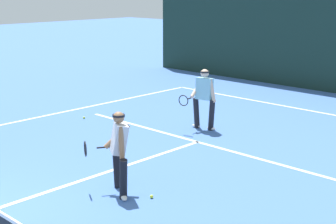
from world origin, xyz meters
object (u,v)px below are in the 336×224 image
Objects in this scene: player_far at (204,96)px; tennis_ball at (152,197)px; player_near at (119,149)px; tennis_ball_extra at (84,118)px.

tennis_ball is at bearing 108.28° from player_far.
player_near is at bearing -160.10° from tennis_ball.
player_near reaches higher than tennis_ball.
player_far is 24.74× the size of tennis_ball_extra.
player_far is at bearing 26.29° from tennis_ball_extra.
player_near is 23.64× the size of tennis_ball.
player_near is at bearing 100.30° from player_far.
player_far is (-1.65, 4.40, 0.05)m from player_near.
player_far reaches higher than tennis_ball_extra.
player_far is 3.67m from tennis_ball_extra.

